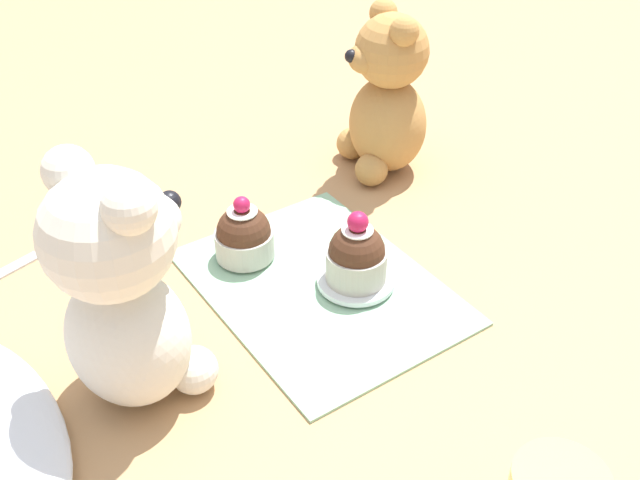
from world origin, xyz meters
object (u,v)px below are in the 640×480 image
object	(u,v)px
teddy_bear_cream	(123,290)
teddy_bear_tan	(387,99)
saucer_plate	(356,280)
cupcake_near_cream_bear	(244,236)
cupcake_near_tan_bear	(357,256)
teaspoon	(1,273)

from	to	relation	value
teddy_bear_cream	teddy_bear_tan	xyz separation A→B (m)	(0.16, -0.37, -0.02)
saucer_plate	teddy_bear_tan	bearing A→B (deg)	-44.85
teddy_bear_cream	cupcake_near_cream_bear	xyz separation A→B (m)	(0.10, -0.15, -0.07)
cupcake_near_cream_bear	saucer_plate	world-z (taller)	cupcake_near_cream_bear
teddy_bear_tan	cupcake_near_cream_bear	bearing A→B (deg)	-57.61
teddy_bear_tan	saucer_plate	world-z (taller)	teddy_bear_tan
teddy_bear_cream	cupcake_near_tan_bear	distance (m)	0.23
teddy_bear_tan	cupcake_near_tan_bear	bearing A→B (deg)	-28.48
teddy_bear_cream	teaspoon	size ratio (longest dim) A/B	1.76
cupcake_near_cream_bear	cupcake_near_tan_bear	bearing A→B (deg)	-145.82
saucer_plate	teaspoon	world-z (taller)	saucer_plate
teaspoon	cupcake_near_tan_bear	bearing A→B (deg)	-53.01
cupcake_near_cream_bear	cupcake_near_tan_bear	distance (m)	0.11
cupcake_near_cream_bear	cupcake_near_tan_bear	size ratio (longest dim) A/B	0.91
cupcake_near_cream_bear	saucer_plate	bearing A→B (deg)	-145.82
teddy_bear_tan	teddy_bear_cream	bearing A→B (deg)	-50.27
saucer_plate	cupcake_near_tan_bear	size ratio (longest dim) A/B	0.99
cupcake_near_tan_bear	teddy_bear_cream	bearing A→B (deg)	90.80
teddy_bear_tan	cupcake_near_cream_bear	world-z (taller)	teddy_bear_tan
teddy_bear_cream	teddy_bear_tan	size ratio (longest dim) A/B	1.10
teddy_bear_tan	cupcake_near_cream_bear	distance (m)	0.24
cupcake_near_cream_bear	teaspoon	distance (m)	0.23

